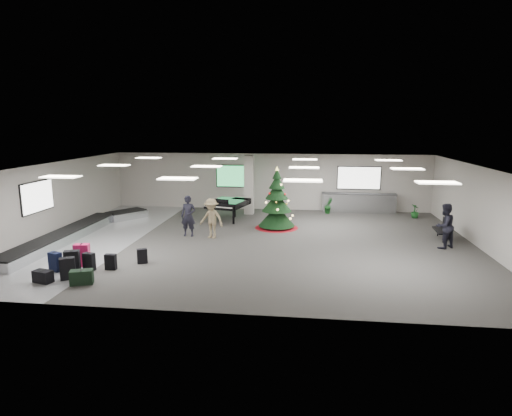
# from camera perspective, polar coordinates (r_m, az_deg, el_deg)

# --- Properties ---
(ground) EXTENTS (18.00, 18.00, 0.00)m
(ground) POSITION_cam_1_polar(r_m,az_deg,el_deg) (18.04, -0.17, -4.48)
(ground) COLOR #363331
(ground) RESTS_ON ground
(room_envelope) EXTENTS (18.02, 14.02, 3.21)m
(room_envelope) POSITION_cam_1_polar(r_m,az_deg,el_deg) (18.26, -1.11, 3.18)
(room_envelope) COLOR #B2ABA3
(room_envelope) RESTS_ON ground
(baggage_carousel) EXTENTS (2.28, 9.71, 0.43)m
(baggage_carousel) POSITION_cam_1_polar(r_m,az_deg,el_deg) (20.38, -22.68, -2.91)
(baggage_carousel) COLOR silver
(baggage_carousel) RESTS_ON ground
(service_counter) EXTENTS (4.05, 0.65, 1.08)m
(service_counter) POSITION_cam_1_polar(r_m,az_deg,el_deg) (24.44, 13.50, 0.68)
(service_counter) COLOR silver
(service_counter) RESTS_ON ground
(suitcase_0) EXTENTS (0.52, 0.44, 0.73)m
(suitcase_0) POSITION_cam_1_polar(r_m,az_deg,el_deg) (14.93, -23.83, -7.40)
(suitcase_0) COLOR black
(suitcase_0) RESTS_ON ground
(suitcase_1) EXTENTS (0.43, 0.28, 0.62)m
(suitcase_1) POSITION_cam_1_polar(r_m,az_deg,el_deg) (15.56, -21.36, -6.68)
(suitcase_1) COLOR black
(suitcase_1) RESTS_ON ground
(pink_suitcase) EXTENTS (0.55, 0.37, 0.81)m
(pink_suitcase) POSITION_cam_1_polar(r_m,az_deg,el_deg) (16.08, -22.18, -5.84)
(pink_suitcase) COLOR #E21D5E
(pink_suitcase) RESTS_ON ground
(suitcase_3) EXTENTS (0.40, 0.33, 0.54)m
(suitcase_3) POSITION_cam_1_polar(r_m,az_deg,el_deg) (15.76, -14.93, -6.21)
(suitcase_3) COLOR black
(suitcase_3) RESTS_ON ground
(navy_suitcase) EXTENTS (0.48, 0.37, 0.67)m
(navy_suitcase) POSITION_cam_1_polar(r_m,az_deg,el_deg) (15.92, -25.18, -6.50)
(navy_suitcase) COLOR black
(navy_suitcase) RESTS_ON ground
(suitcase_5) EXTENTS (0.54, 0.41, 0.75)m
(suitcase_5) POSITION_cam_1_polar(r_m,az_deg,el_deg) (15.61, -23.31, -6.54)
(suitcase_5) COLOR black
(suitcase_5) RESTS_ON ground
(green_duffel) EXTENTS (0.74, 0.53, 0.47)m
(green_duffel) POSITION_cam_1_polar(r_m,az_deg,el_deg) (14.39, -22.23, -8.53)
(green_duffel) COLOR black
(green_duffel) RESTS_ON ground
(suitcase_7) EXTENTS (0.38, 0.20, 0.56)m
(suitcase_7) POSITION_cam_1_polar(r_m,az_deg,el_deg) (15.41, -18.81, -6.81)
(suitcase_7) COLOR black
(suitcase_7) RESTS_ON ground
(black_duffel) EXTENTS (0.65, 0.47, 0.41)m
(black_duffel) POSITION_cam_1_polar(r_m,az_deg,el_deg) (15.03, -26.53, -8.17)
(black_duffel) COLOR black
(black_duffel) RESTS_ON ground
(christmas_tree) EXTENTS (2.06, 2.06, 2.93)m
(christmas_tree) POSITION_cam_1_polar(r_m,az_deg,el_deg) (20.19, 2.78, 0.13)
(christmas_tree) COLOR maroon
(christmas_tree) RESTS_ON ground
(grand_piano) EXTENTS (2.11, 2.46, 1.21)m
(grand_piano) POSITION_cam_1_polar(r_m,az_deg,el_deg) (21.85, -3.78, 0.58)
(grand_piano) COLOR black
(grand_piano) RESTS_ON ground
(bench) EXTENTS (0.57, 1.40, 0.87)m
(bench) POSITION_cam_1_polar(r_m,az_deg,el_deg) (19.92, 23.71, -2.49)
(bench) COLOR black
(bench) RESTS_ON ground
(traveler_a) EXTENTS (0.66, 0.43, 1.80)m
(traveler_a) POSITION_cam_1_polar(r_m,az_deg,el_deg) (18.94, -9.01, -1.06)
(traveler_a) COLOR black
(traveler_a) RESTS_ON ground
(traveler_b) EXTENTS (1.26, 0.97, 1.73)m
(traveler_b) POSITION_cam_1_polar(r_m,az_deg,el_deg) (18.48, -5.96, -1.40)
(traveler_b) COLOR #8B7756
(traveler_b) RESTS_ON ground
(traveler_bench) EXTENTS (1.11, 1.06, 1.81)m
(traveler_bench) POSITION_cam_1_polar(r_m,az_deg,el_deg) (18.44, 23.84, -2.21)
(traveler_bench) COLOR black
(traveler_bench) RESTS_ON ground
(potted_plant_left) EXTENTS (0.58, 0.55, 0.83)m
(potted_plant_left) POSITION_cam_1_polar(r_m,az_deg,el_deg) (23.87, 9.63, 0.26)
(potted_plant_left) COLOR #16451E
(potted_plant_left) RESTS_ON ground
(potted_plant_right) EXTENTS (0.55, 0.55, 0.73)m
(potted_plant_right) POSITION_cam_1_polar(r_m,az_deg,el_deg) (23.90, 20.44, -0.40)
(potted_plant_right) COLOR #16451E
(potted_plant_right) RESTS_ON ground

